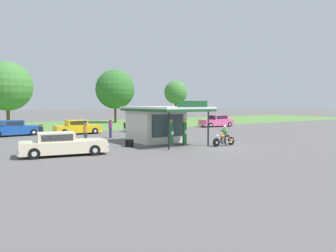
{
  "coord_description": "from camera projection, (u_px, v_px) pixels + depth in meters",
  "views": [
    {
      "loc": [
        -16.14,
        -17.56,
        3.18
      ],
      "look_at": [
        -1.56,
        3.95,
        1.4
      ],
      "focal_mm": 34.7,
      "sensor_mm": 36.0,
      "label": 1
    }
  ],
  "objects": [
    {
      "name": "bystander_standing_back_lot",
      "position": [
        110.0,
        128.0,
        30.21
      ],
      "size": [
        0.39,
        0.39,
        1.77
      ],
      "color": "#2D3351",
      "rests_on": "ground"
    },
    {
      "name": "bystander_strolling_foreground",
      "position": [
        41.0,
        133.0,
        25.72
      ],
      "size": [
        0.34,
        0.34,
        1.57
      ],
      "color": "black",
      "rests_on": "ground"
    },
    {
      "name": "service_station_kiosk",
      "position": [
        158.0,
        122.0,
        26.96
      ],
      "size": [
        4.49,
        7.12,
        3.4
      ],
      "color": "silver",
      "rests_on": "ground"
    },
    {
      "name": "parked_car_back_row_far_left",
      "position": [
        77.0,
        128.0,
        34.04
      ],
      "size": [
        4.91,
        2.06,
        1.49
      ],
      "color": "gold",
      "rests_on": "ground"
    },
    {
      "name": "tree_oak_far_right",
      "position": [
        7.0,
        87.0,
        46.28
      ],
      "size": [
        6.99,
        6.99,
        9.17
      ],
      "color": "brown",
      "rests_on": "ground"
    },
    {
      "name": "tree_oak_right",
      "position": [
        116.0,
        90.0,
        54.54
      ],
      "size": [
        6.56,
        6.56,
        8.89
      ],
      "color": "brown",
      "rests_on": "ground"
    },
    {
      "name": "parked_car_back_row_far_right",
      "position": [
        170.0,
        122.0,
        44.52
      ],
      "size": [
        5.02,
        2.05,
        1.57
      ],
      "color": "gold",
      "rests_on": "ground"
    },
    {
      "name": "parked_car_back_row_right",
      "position": [
        13.0,
        129.0,
        32.08
      ],
      "size": [
        5.19,
        2.33,
        1.54
      ],
      "color": "#19479E",
      "rests_on": "ground"
    },
    {
      "name": "featured_classic_sedan",
      "position": [
        62.0,
        145.0,
        20.0
      ],
      "size": [
        5.5,
        2.78,
        1.44
      ],
      "color": "beige",
      "rests_on": "ground"
    },
    {
      "name": "grass_verge_strip",
      "position": [
        79.0,
        125.0,
        48.53
      ],
      "size": [
        120.0,
        24.0,
        0.01
      ],
      "primitive_type": "cube",
      "color": "#56843D",
      "rests_on": "ground"
    },
    {
      "name": "bystander_admiring_sedan",
      "position": [
        86.0,
        132.0,
        26.63
      ],
      "size": [
        0.35,
        0.35,
        1.6
      ],
      "color": "#2D3351",
      "rests_on": "ground"
    },
    {
      "name": "parked_car_back_row_centre_right",
      "position": [
        146.0,
        125.0,
        38.25
      ],
      "size": [
        5.54,
        2.22,
        1.59
      ],
      "color": "black",
      "rests_on": "ground"
    },
    {
      "name": "spare_tire_stack",
      "position": [
        129.0,
        143.0,
        23.99
      ],
      "size": [
        0.6,
        0.6,
        0.54
      ],
      "color": "black",
      "rests_on": "ground"
    },
    {
      "name": "gas_pump_nearside",
      "position": [
        171.0,
        134.0,
        24.3
      ],
      "size": [
        0.44,
        0.44,
        2.02
      ],
      "color": "slate",
      "rests_on": "ground"
    },
    {
      "name": "motorcycle_with_rider",
      "position": [
        224.0,
        137.0,
        24.49
      ],
      "size": [
        2.23,
        0.7,
        1.58
      ],
      "color": "black",
      "rests_on": "ground"
    },
    {
      "name": "gas_pump_offside",
      "position": [
        185.0,
        133.0,
        25.01
      ],
      "size": [
        0.44,
        0.44,
        2.02
      ],
      "color": "slate",
      "rests_on": "ground"
    },
    {
      "name": "parked_car_back_row_centre",
      "position": [
        217.0,
        121.0,
        45.17
      ],
      "size": [
        5.14,
        2.29,
        1.62
      ],
      "color": "#E55993",
      "rests_on": "ground"
    },
    {
      "name": "tree_oak_centre",
      "position": [
        176.0,
        93.0,
        62.48
      ],
      "size": [
        4.48,
        4.48,
        7.62
      ],
      "color": "brown",
      "rests_on": "ground"
    },
    {
      "name": "ground_plane",
      "position": [
        216.0,
        147.0,
        23.75
      ],
      "size": [
        300.0,
        300.0,
        0.0
      ],
      "primitive_type": "plane",
      "color": "#5B5959"
    }
  ]
}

